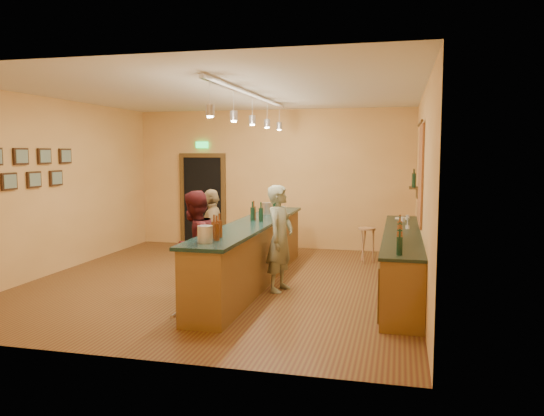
% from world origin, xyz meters
% --- Properties ---
extents(floor, '(7.00, 7.00, 0.00)m').
position_xyz_m(floor, '(0.00, 0.00, 0.00)').
color(floor, '#5A2A19').
rests_on(floor, ground).
extents(ceiling, '(6.50, 7.00, 0.02)m').
position_xyz_m(ceiling, '(0.00, 0.00, 3.20)').
color(ceiling, silver).
rests_on(ceiling, wall_back).
extents(wall_back, '(6.50, 0.02, 3.20)m').
position_xyz_m(wall_back, '(0.00, 3.50, 1.60)').
color(wall_back, tan).
rests_on(wall_back, floor).
extents(wall_front, '(6.50, 0.02, 3.20)m').
position_xyz_m(wall_front, '(0.00, -3.50, 1.60)').
color(wall_front, tan).
rests_on(wall_front, floor).
extents(wall_left, '(0.02, 7.00, 3.20)m').
position_xyz_m(wall_left, '(-3.25, 0.00, 1.60)').
color(wall_left, tan).
rests_on(wall_left, floor).
extents(wall_right, '(0.02, 7.00, 3.20)m').
position_xyz_m(wall_right, '(3.25, 0.00, 1.60)').
color(wall_right, tan).
rests_on(wall_right, floor).
extents(doorway, '(1.15, 0.09, 2.48)m').
position_xyz_m(doorway, '(-1.70, 3.47, 1.13)').
color(doorway, black).
rests_on(doorway, wall_back).
extents(tapestry, '(0.03, 1.40, 1.60)m').
position_xyz_m(tapestry, '(3.23, 0.40, 1.85)').
color(tapestry, maroon).
rests_on(tapestry, wall_right).
extents(bottle_shelf, '(0.17, 0.55, 0.54)m').
position_xyz_m(bottle_shelf, '(3.17, 1.90, 1.67)').
color(bottle_shelf, '#493316').
rests_on(bottle_shelf, wall_right).
extents(picture_grid, '(0.06, 2.20, 0.70)m').
position_xyz_m(picture_grid, '(-3.21, -0.75, 1.95)').
color(picture_grid, '#382111').
rests_on(picture_grid, wall_left).
extents(back_counter, '(0.60, 4.55, 1.27)m').
position_xyz_m(back_counter, '(2.97, 0.18, 0.49)').
color(back_counter, brown).
rests_on(back_counter, floor).
extents(tasting_bar, '(0.73, 5.10, 1.38)m').
position_xyz_m(tasting_bar, '(0.52, -0.00, 0.61)').
color(tasting_bar, brown).
rests_on(tasting_bar, floor).
extents(pendant_track, '(0.11, 4.60, 0.50)m').
position_xyz_m(pendant_track, '(0.52, -0.00, 2.98)').
color(pendant_track, silver).
rests_on(pendant_track, ceiling).
extents(bartender, '(0.53, 0.69, 1.70)m').
position_xyz_m(bartender, '(1.07, -0.35, 0.85)').
color(bartender, gray).
rests_on(bartender, floor).
extents(customer_a, '(0.80, 0.93, 1.65)m').
position_xyz_m(customer_a, '(-0.03, -1.24, 0.83)').
color(customer_a, '#59191E').
rests_on(customer_a, floor).
extents(customer_b, '(0.69, 1.02, 1.60)m').
position_xyz_m(customer_b, '(-0.18, -0.07, 0.80)').
color(customer_b, '#997A51').
rests_on(customer_b, floor).
extents(bar_stool, '(0.35, 0.35, 0.71)m').
position_xyz_m(bar_stool, '(2.28, 2.20, 0.57)').
color(bar_stool, '#A9754C').
rests_on(bar_stool, floor).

